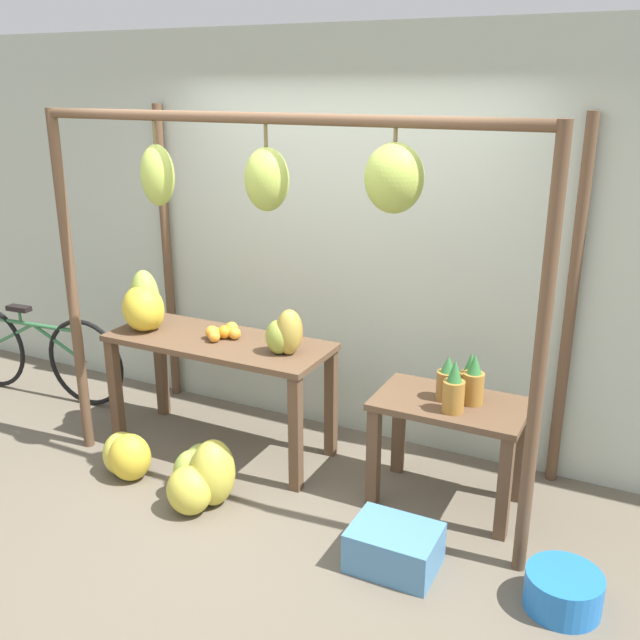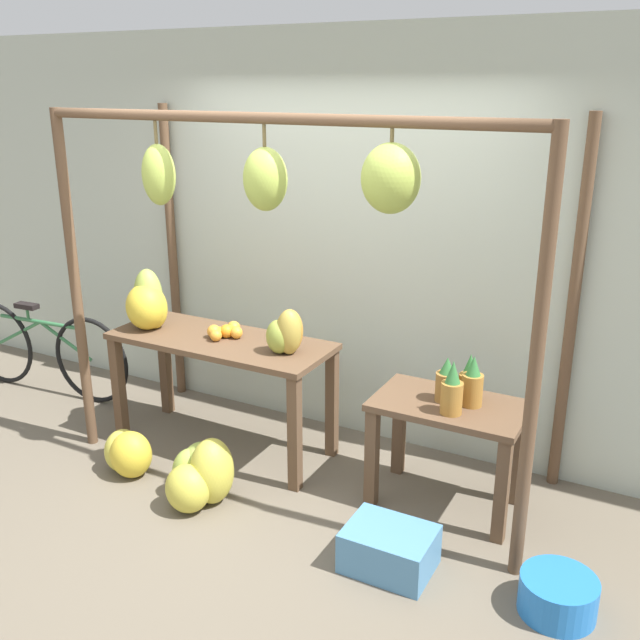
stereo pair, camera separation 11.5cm
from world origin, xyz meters
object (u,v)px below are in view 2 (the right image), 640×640
banana_pile_ground_left (127,453)px  blue_bucket (558,595)px  fruit_crate_white (389,549)px  banana_pile_ground_right (200,475)px  parked_bicycle (44,350)px  banana_pile_on_table (148,304)px  pineapple_cluster (460,385)px  papaya_pile (286,333)px  orange_pile (224,331)px

banana_pile_ground_left → blue_bucket: bearing=-0.1°
fruit_crate_white → banana_pile_ground_right: bearing=177.9°
parked_bicycle → banana_pile_on_table: bearing=-5.8°
banana_pile_ground_right → parked_bicycle: 2.24m
banana_pile_ground_left → banana_pile_ground_right: bearing=-2.7°
banana_pile_on_table → pineapple_cluster: bearing=2.4°
banana_pile_on_table → banana_pile_ground_right: bearing=-34.9°
banana_pile_on_table → pineapple_cluster: size_ratio=1.18×
pineapple_cluster → papaya_pile: bearing=-176.7°
banana_pile_ground_left → blue_bucket: size_ratio=1.07×
banana_pile_ground_right → banana_pile_on_table: bearing=145.1°
banana_pile_ground_right → parked_bicycle: parked_bicycle is taller
pineapple_cluster → parked_bicycle: size_ratio=0.21×
pineapple_cluster → banana_pile_ground_left: size_ratio=0.88×
orange_pile → parked_bicycle: bearing=178.5°
orange_pile → banana_pile_ground_right: orange_pile is taller
orange_pile → banana_pile_ground_right: 0.98m
fruit_crate_white → parked_bicycle: 3.47m
banana_pile_ground_left → orange_pile: bearing=61.0°
pineapple_cluster → blue_bucket: size_ratio=0.94×
fruit_crate_white → blue_bucket: 0.85m
orange_pile → fruit_crate_white: orange_pile is taller
banana_pile_on_table → blue_bucket: 3.13m
blue_bucket → papaya_pile: 2.12m
banana_pile_on_table → pineapple_cluster: (2.21, 0.09, -0.18)m
banana_pile_ground_right → blue_bucket: 2.12m
blue_bucket → papaya_pile: papaya_pile is taller
banana_pile_ground_right → fruit_crate_white: (1.26, -0.05, -0.06)m
pineapple_cluster → banana_pile_on_table: bearing=-177.6°
pineapple_cluster → papaya_pile: 1.13m
banana_pile_ground_right → fruit_crate_white: bearing=-2.1°
pineapple_cluster → fruit_crate_white: (-0.11, -0.72, -0.68)m
banana_pile_ground_left → blue_bucket: (2.72, -0.00, -0.06)m
banana_pile_on_table → banana_pile_ground_right: 1.30m
fruit_crate_white → orange_pile: bearing=155.1°
parked_bicycle → orange_pile: bearing=-1.5°
banana_pile_ground_right → blue_bucket: size_ratio=1.32×
banana_pile_ground_right → parked_bicycle: bearing=161.4°
banana_pile_ground_left → banana_pile_on_table: bearing=112.0°
banana_pile_on_table → banana_pile_ground_left: 1.02m
pineapple_cluster → parked_bicycle: pineapple_cluster is taller
orange_pile → fruit_crate_white: (1.52, -0.71, -0.74)m
parked_bicycle → papaya_pile: size_ratio=5.76×
banana_pile_on_table → banana_pile_ground_right: size_ratio=0.84×
pineapple_cluster → fruit_crate_white: bearing=-98.9°
pineapple_cluster → banana_pile_ground_left: 2.19m
orange_pile → pineapple_cluster: size_ratio=0.74×
orange_pile → blue_bucket: 2.57m
pineapple_cluster → blue_bucket: (0.74, -0.65, -0.70)m
parked_bicycle → pineapple_cluster: bearing=-0.6°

